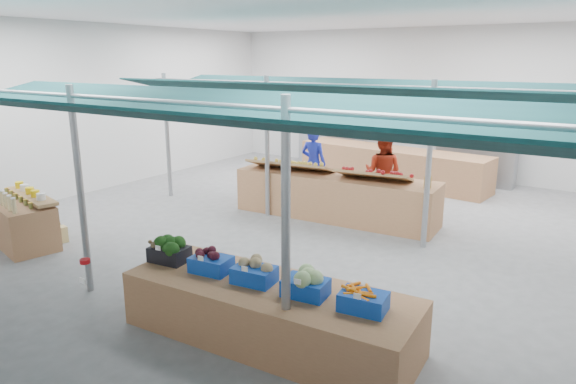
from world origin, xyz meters
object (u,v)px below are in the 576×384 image
(bottle_shelf, at_px, (22,221))
(vendor_right, at_px, (383,172))
(fruit_counter, at_px, (335,197))
(vendor_left, at_px, (313,163))
(veg_counter, at_px, (269,313))

(bottle_shelf, distance_m, vendor_right, 7.35)
(bottle_shelf, bearing_deg, vendor_right, 63.81)
(bottle_shelf, bearing_deg, fruit_counter, 61.66)
(fruit_counter, xyz_separation_m, vendor_right, (0.60, 1.10, 0.41))
(bottle_shelf, bearing_deg, vendor_left, 76.48)
(vendor_left, xyz_separation_m, vendor_right, (1.80, 0.00, 0.00))
(bottle_shelf, xyz_separation_m, fruit_counter, (4.04, 4.59, 0.03))
(bottle_shelf, height_order, veg_counter, bottle_shelf)
(bottle_shelf, relative_size, vendor_right, 1.11)
(veg_counter, bearing_deg, vendor_right, 96.96)
(fruit_counter, bearing_deg, vendor_left, 133.64)
(veg_counter, bearing_deg, vendor_left, 112.56)
(veg_counter, height_order, fruit_counter, fruit_counter)
(bottle_shelf, height_order, vendor_right, vendor_right)
(bottle_shelf, relative_size, veg_counter, 0.54)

